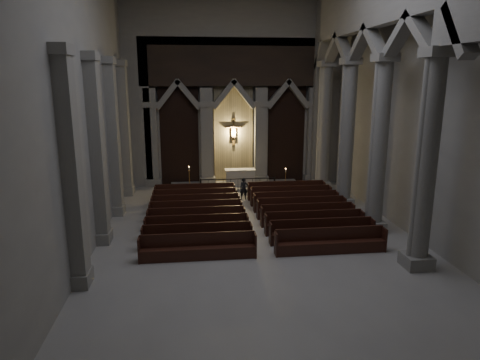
{
  "coord_description": "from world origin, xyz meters",
  "views": [
    {
      "loc": [
        -2.89,
        -16.65,
        6.98
      ],
      "look_at": [
        -0.59,
        3.0,
        2.27
      ],
      "focal_mm": 32.0,
      "sensor_mm": 36.0,
      "label": 1
    }
  ],
  "objects": [
    {
      "name": "room",
      "position": [
        0.0,
        0.0,
        7.6
      ],
      "size": [
        24.0,
        24.1,
        12.0
      ],
      "color": "#9F9C97",
      "rests_on": "ground"
    },
    {
      "name": "sanctuary_wall",
      "position": [
        0.0,
        11.54,
        6.62
      ],
      "size": [
        14.0,
        0.77,
        12.0
      ],
      "color": "gray",
      "rests_on": "ground"
    },
    {
      "name": "right_arcade",
      "position": [
        5.5,
        1.33,
        7.83
      ],
      "size": [
        1.0,
        24.0,
        12.0
      ],
      "color": "gray",
      "rests_on": "ground"
    },
    {
      "name": "left_pilasters",
      "position": [
        -6.75,
        3.5,
        3.91
      ],
      "size": [
        0.6,
        13.0,
        8.03
      ],
      "color": "gray",
      "rests_on": "ground"
    },
    {
      "name": "sanctuary_step",
      "position": [
        0.0,
        10.6,
        0.07
      ],
      "size": [
        8.5,
        2.6,
        0.15
      ],
      "primitive_type": "cube",
      "color": "gray",
      "rests_on": "ground"
    },
    {
      "name": "altar",
      "position": [
        0.32,
        10.65,
        0.66
      ],
      "size": [
        2.0,
        0.8,
        1.02
      ],
      "color": "#BAB3A3",
      "rests_on": "sanctuary_step"
    },
    {
      "name": "altar_rail",
      "position": [
        0.0,
        9.11,
        0.62
      ],
      "size": [
        4.73,
        0.09,
        0.93
      ],
      "color": "black",
      "rests_on": "ground"
    },
    {
      "name": "candle_stand_left",
      "position": [
        -3.01,
        9.75,
        0.44
      ],
      "size": [
        0.27,
        0.27,
        1.62
      ],
      "color": "#B68438",
      "rests_on": "ground"
    },
    {
      "name": "candle_stand_right",
      "position": [
        3.07,
        9.29,
        0.39
      ],
      "size": [
        0.24,
        0.24,
        1.44
      ],
      "color": "#B68438",
      "rests_on": "ground"
    },
    {
      "name": "pews",
      "position": [
        -0.0,
        3.33,
        0.34
      ],
      "size": [
        10.02,
        8.69,
        1.03
      ],
      "color": "black",
      "rests_on": "ground"
    },
    {
      "name": "worshipper",
      "position": [
        0.17,
        7.55,
        0.65
      ],
      "size": [
        0.5,
        0.35,
        1.3
      ],
      "primitive_type": "imported",
      "rotation": [
        0.0,
        0.0,
        0.09
      ],
      "color": "black",
      "rests_on": "ground"
    }
  ]
}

